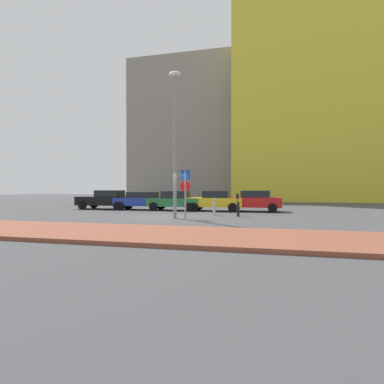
{
  "coord_description": "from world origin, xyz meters",
  "views": [
    {
      "loc": [
        6.05,
        -17.57,
        1.7
      ],
      "look_at": [
        1.11,
        1.38,
        1.45
      ],
      "focal_mm": 30.01,
      "sensor_mm": 36.0,
      "label": 1
    }
  ],
  "objects_px": {
    "parked_car_yellow": "(215,201)",
    "street_lamp": "(175,133)",
    "parked_car_black": "(106,199)",
    "parked_car_green": "(175,200)",
    "parking_sign_post": "(185,188)",
    "parked_car_blue": "(141,200)",
    "traffic_bollard_mid": "(238,209)",
    "parked_car_red": "(254,200)",
    "traffic_bollard_near": "(214,207)",
    "parking_meter": "(237,201)"
  },
  "relations": [
    {
      "from": "parking_sign_post",
      "to": "parked_car_blue",
      "type": "bearing_deg",
      "value": 131.15
    },
    {
      "from": "parked_car_yellow",
      "to": "traffic_bollard_near",
      "type": "height_order",
      "value": "parked_car_yellow"
    },
    {
      "from": "parked_car_black",
      "to": "parked_car_green",
      "type": "height_order",
      "value": "parked_car_black"
    },
    {
      "from": "traffic_bollard_mid",
      "to": "parked_car_red",
      "type": "bearing_deg",
      "value": 81.94
    },
    {
      "from": "street_lamp",
      "to": "traffic_bollard_near",
      "type": "height_order",
      "value": "street_lamp"
    },
    {
      "from": "parked_car_black",
      "to": "parking_sign_post",
      "type": "bearing_deg",
      "value": -35.95
    },
    {
      "from": "traffic_bollard_near",
      "to": "traffic_bollard_mid",
      "type": "distance_m",
      "value": 1.59
    },
    {
      "from": "parked_car_blue",
      "to": "street_lamp",
      "type": "height_order",
      "value": "street_lamp"
    },
    {
      "from": "traffic_bollard_mid",
      "to": "parking_sign_post",
      "type": "bearing_deg",
      "value": -144.51
    },
    {
      "from": "parked_car_black",
      "to": "parked_car_red",
      "type": "xyz_separation_m",
      "value": [
        11.7,
        0.42,
        0.02
      ]
    },
    {
      "from": "parking_sign_post",
      "to": "street_lamp",
      "type": "height_order",
      "value": "street_lamp"
    },
    {
      "from": "parked_car_black",
      "to": "parking_sign_post",
      "type": "distance_m",
      "value": 10.35
    },
    {
      "from": "parking_meter",
      "to": "parking_sign_post",
      "type": "bearing_deg",
      "value": -131.11
    },
    {
      "from": "parked_car_yellow",
      "to": "traffic_bollard_mid",
      "type": "distance_m",
      "value": 4.82
    },
    {
      "from": "parked_car_green",
      "to": "traffic_bollard_mid",
      "type": "relative_size",
      "value": 4.73
    },
    {
      "from": "parked_car_red",
      "to": "parked_car_yellow",
      "type": "bearing_deg",
      "value": -174.94
    },
    {
      "from": "parked_car_blue",
      "to": "parking_sign_post",
      "type": "distance_m",
      "value": 8.12
    },
    {
      "from": "parked_car_yellow",
      "to": "parked_car_red",
      "type": "xyz_separation_m",
      "value": [
        2.82,
        0.25,
        0.03
      ]
    },
    {
      "from": "parking_meter",
      "to": "street_lamp",
      "type": "relative_size",
      "value": 0.16
    },
    {
      "from": "parked_car_blue",
      "to": "traffic_bollard_mid",
      "type": "distance_m",
      "value": 9.03
    },
    {
      "from": "parked_car_red",
      "to": "traffic_bollard_near",
      "type": "xyz_separation_m",
      "value": [
        -2.17,
        -4.13,
        -0.25
      ]
    },
    {
      "from": "parked_car_green",
      "to": "parking_sign_post",
      "type": "height_order",
      "value": "parking_sign_post"
    },
    {
      "from": "parked_car_yellow",
      "to": "traffic_bollard_near",
      "type": "xyz_separation_m",
      "value": [
        0.65,
        -3.88,
        -0.23
      ]
    },
    {
      "from": "street_lamp",
      "to": "parking_meter",
      "type": "bearing_deg",
      "value": 43.6
    },
    {
      "from": "parked_car_red",
      "to": "parked_car_black",
      "type": "bearing_deg",
      "value": -177.93
    },
    {
      "from": "parked_car_yellow",
      "to": "street_lamp",
      "type": "relative_size",
      "value": 0.5
    },
    {
      "from": "parked_car_green",
      "to": "parked_car_red",
      "type": "xyz_separation_m",
      "value": [
        5.91,
        0.39,
        0.04
      ]
    },
    {
      "from": "parking_sign_post",
      "to": "street_lamp",
      "type": "relative_size",
      "value": 0.33
    },
    {
      "from": "parked_car_blue",
      "to": "parked_car_red",
      "type": "bearing_deg",
      "value": 2.65
    },
    {
      "from": "parking_sign_post",
      "to": "traffic_bollard_mid",
      "type": "height_order",
      "value": "parking_sign_post"
    },
    {
      "from": "parked_car_yellow",
      "to": "street_lamp",
      "type": "bearing_deg",
      "value": -100.19
    },
    {
      "from": "parked_car_black",
      "to": "traffic_bollard_near",
      "type": "xyz_separation_m",
      "value": [
        9.53,
        -3.71,
        -0.24
      ]
    },
    {
      "from": "parked_car_yellow",
      "to": "parked_car_green",
      "type": "bearing_deg",
      "value": -177.32
    },
    {
      "from": "street_lamp",
      "to": "traffic_bollard_mid",
      "type": "xyz_separation_m",
      "value": [
        3.31,
        2.0,
        -4.31
      ]
    },
    {
      "from": "street_lamp",
      "to": "traffic_bollard_near",
      "type": "bearing_deg",
      "value": 53.57
    },
    {
      "from": "parking_meter",
      "to": "traffic_bollard_near",
      "type": "distance_m",
      "value": 1.53
    },
    {
      "from": "parked_car_green",
      "to": "parked_car_red",
      "type": "relative_size",
      "value": 1.01
    },
    {
      "from": "parked_car_yellow",
      "to": "traffic_bollard_near",
      "type": "distance_m",
      "value": 3.94
    },
    {
      "from": "parked_car_blue",
      "to": "parked_car_yellow",
      "type": "xyz_separation_m",
      "value": [
        5.85,
        0.15,
        0.02
      ]
    },
    {
      "from": "parked_car_blue",
      "to": "street_lamp",
      "type": "xyz_separation_m",
      "value": [
        4.71,
        -6.14,
        3.99
      ]
    },
    {
      "from": "parked_car_red",
      "to": "parking_sign_post",
      "type": "xyz_separation_m",
      "value": [
        -3.36,
        -6.47,
        0.93
      ]
    },
    {
      "from": "traffic_bollard_near",
      "to": "traffic_bollard_mid",
      "type": "height_order",
      "value": "traffic_bollard_near"
    },
    {
      "from": "parked_car_green",
      "to": "parking_sign_post",
      "type": "bearing_deg",
      "value": -67.24
    },
    {
      "from": "parked_car_green",
      "to": "parked_car_yellow",
      "type": "xyz_separation_m",
      "value": [
        3.09,
        0.14,
        0.01
      ]
    },
    {
      "from": "parked_car_blue",
      "to": "parked_car_green",
      "type": "bearing_deg",
      "value": 0.16
    },
    {
      "from": "parked_car_red",
      "to": "parking_meter",
      "type": "height_order",
      "value": "parked_car_red"
    },
    {
      "from": "parked_car_blue",
      "to": "parking_sign_post",
      "type": "relative_size",
      "value": 1.47
    },
    {
      "from": "parked_car_black",
      "to": "parking_meter",
      "type": "distance_m",
      "value": 11.34
    },
    {
      "from": "parking_meter",
      "to": "street_lamp",
      "type": "distance_m",
      "value": 5.82
    },
    {
      "from": "parked_car_black",
      "to": "parked_car_blue",
      "type": "relative_size",
      "value": 1.11
    }
  ]
}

